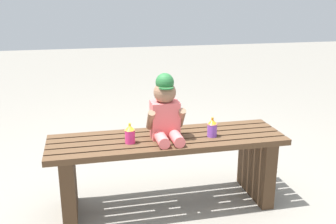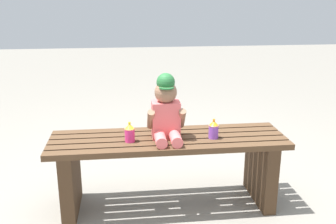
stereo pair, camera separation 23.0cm
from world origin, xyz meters
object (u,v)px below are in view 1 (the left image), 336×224
at_px(child_figure, 165,111).
at_px(sippy_cup_left, 130,134).
at_px(sippy_cup_right, 212,128).
at_px(park_bench, 167,161).

distance_m(child_figure, sippy_cup_left, 0.26).
bearing_deg(child_figure, sippy_cup_right, -6.38).
xyz_separation_m(park_bench, sippy_cup_left, (-0.24, -0.04, 0.22)).
relative_size(child_figure, sippy_cup_left, 3.26).
height_order(park_bench, child_figure, child_figure).
relative_size(park_bench, sippy_cup_right, 11.82).
height_order(sippy_cup_left, sippy_cup_right, same).
distance_m(park_bench, sippy_cup_right, 0.35).
relative_size(park_bench, child_figure, 3.62).
bearing_deg(park_bench, sippy_cup_right, -9.22).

